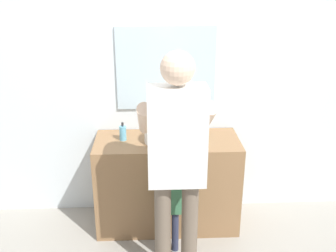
% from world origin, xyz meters
% --- Properties ---
extents(ground_plane, '(14.00, 14.00, 0.00)m').
position_xyz_m(ground_plane, '(0.00, 0.00, 0.00)').
color(ground_plane, '#9E998E').
extents(back_wall, '(4.40, 0.10, 2.70)m').
position_xyz_m(back_wall, '(0.00, 0.62, 1.35)').
color(back_wall, silver).
rests_on(back_wall, ground).
extents(vanity_cabinet, '(1.28, 0.54, 0.85)m').
position_xyz_m(vanity_cabinet, '(0.00, 0.30, 0.42)').
color(vanity_cabinet, olive).
rests_on(vanity_cabinet, ground).
extents(sink_basin, '(0.40, 0.40, 0.11)m').
position_xyz_m(sink_basin, '(0.00, 0.28, 0.91)').
color(sink_basin, white).
rests_on(sink_basin, vanity_cabinet).
extents(faucet, '(0.18, 0.14, 0.18)m').
position_xyz_m(faucet, '(0.00, 0.52, 0.93)').
color(faucet, '#B7BABF').
rests_on(faucet, vanity_cabinet).
extents(toothbrush_cup, '(0.07, 0.07, 0.21)m').
position_xyz_m(toothbrush_cup, '(0.32, 0.30, 0.90)').
color(toothbrush_cup, '#4C8EB2').
rests_on(toothbrush_cup, vanity_cabinet).
extents(soap_bottle, '(0.06, 0.06, 0.17)m').
position_xyz_m(soap_bottle, '(-0.39, 0.32, 0.92)').
color(soap_bottle, '#66B2D1').
rests_on(soap_bottle, vanity_cabinet).
extents(child_toddler, '(0.26, 0.26, 0.84)m').
position_xyz_m(child_toddler, '(0.00, -0.10, 0.50)').
color(child_toddler, '#2D334C').
rests_on(child_toddler, ground).
extents(adult_parent, '(0.55, 0.57, 1.76)m').
position_xyz_m(adult_parent, '(0.04, -0.36, 1.06)').
color(adult_parent, '#6B5B4C').
rests_on(adult_parent, ground).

